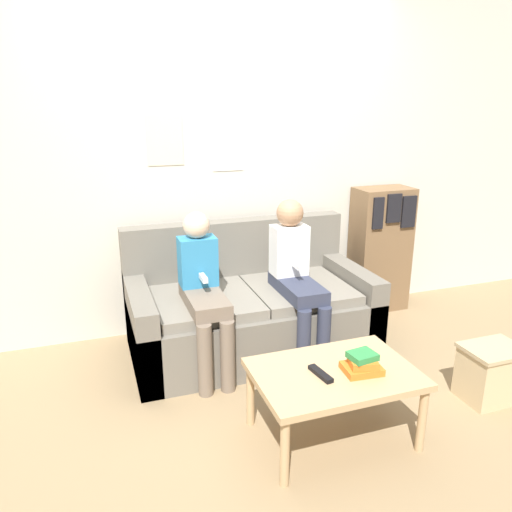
{
  "coord_description": "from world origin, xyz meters",
  "views": [
    {
      "loc": [
        -1.03,
        -2.55,
        1.72
      ],
      "look_at": [
        0.0,
        0.41,
        0.73
      ],
      "focal_mm": 35.0,
      "sensor_mm": 36.0,
      "label": 1
    }
  ],
  "objects_px": {
    "person_left": "(203,287)",
    "person_right": "(296,272)",
    "bookshelf": "(380,249)",
    "storage_box": "(491,373)",
    "coffee_table": "(334,379)",
    "couch": "(249,310)",
    "tv_remote": "(320,374)"
  },
  "relations": [
    {
      "from": "couch",
      "to": "bookshelf",
      "type": "xyz_separation_m",
      "value": [
        1.26,
        0.33,
        0.24
      ]
    },
    {
      "from": "couch",
      "to": "person_right",
      "type": "bearing_deg",
      "value": -37.24
    },
    {
      "from": "person_right",
      "to": "storage_box",
      "type": "distance_m",
      "value": 1.33
    },
    {
      "from": "person_left",
      "to": "person_right",
      "type": "bearing_deg",
      "value": 0.72
    },
    {
      "from": "person_left",
      "to": "tv_remote",
      "type": "distance_m",
      "value": 1.01
    },
    {
      "from": "coffee_table",
      "to": "person_right",
      "type": "distance_m",
      "value": 0.96
    },
    {
      "from": "person_left",
      "to": "person_right",
      "type": "relative_size",
      "value": 0.96
    },
    {
      "from": "coffee_table",
      "to": "storage_box",
      "type": "xyz_separation_m",
      "value": [
        1.05,
        0.01,
        -0.18
      ]
    },
    {
      "from": "couch",
      "to": "storage_box",
      "type": "height_order",
      "value": "couch"
    },
    {
      "from": "tv_remote",
      "to": "storage_box",
      "type": "height_order",
      "value": "tv_remote"
    },
    {
      "from": "coffee_table",
      "to": "tv_remote",
      "type": "bearing_deg",
      "value": -168.63
    },
    {
      "from": "person_left",
      "to": "storage_box",
      "type": "relative_size",
      "value": 2.98
    },
    {
      "from": "person_left",
      "to": "person_right",
      "type": "distance_m",
      "value": 0.64
    },
    {
      "from": "person_left",
      "to": "coffee_table",
      "type": "bearing_deg",
      "value": -62.57
    },
    {
      "from": "couch",
      "to": "person_left",
      "type": "distance_m",
      "value": 0.53
    },
    {
      "from": "person_left",
      "to": "storage_box",
      "type": "height_order",
      "value": "person_left"
    },
    {
      "from": "person_left",
      "to": "person_right",
      "type": "height_order",
      "value": "person_right"
    },
    {
      "from": "bookshelf",
      "to": "person_right",
      "type": "bearing_deg",
      "value": -152.03
    },
    {
      "from": "tv_remote",
      "to": "bookshelf",
      "type": "distance_m",
      "value": 1.93
    },
    {
      "from": "person_left",
      "to": "bookshelf",
      "type": "xyz_separation_m",
      "value": [
        1.64,
        0.54,
        -0.06
      ]
    },
    {
      "from": "person_right",
      "to": "tv_remote",
      "type": "bearing_deg",
      "value": -106.26
    },
    {
      "from": "couch",
      "to": "storage_box",
      "type": "xyz_separation_m",
      "value": [
        1.14,
        -1.1,
        -0.11
      ]
    },
    {
      "from": "person_left",
      "to": "tv_remote",
      "type": "relative_size",
      "value": 5.97
    },
    {
      "from": "couch",
      "to": "bookshelf",
      "type": "distance_m",
      "value": 1.33
    },
    {
      "from": "couch",
      "to": "person_right",
      "type": "distance_m",
      "value": 0.47
    },
    {
      "from": "person_left",
      "to": "bookshelf",
      "type": "height_order",
      "value": "person_left"
    },
    {
      "from": "coffee_table",
      "to": "storage_box",
      "type": "relative_size",
      "value": 2.36
    },
    {
      "from": "person_left",
      "to": "bookshelf",
      "type": "relative_size",
      "value": 1.0
    },
    {
      "from": "coffee_table",
      "to": "couch",
      "type": "bearing_deg",
      "value": 94.62
    },
    {
      "from": "bookshelf",
      "to": "couch",
      "type": "bearing_deg",
      "value": -165.5
    },
    {
      "from": "person_right",
      "to": "storage_box",
      "type": "relative_size",
      "value": 3.09
    },
    {
      "from": "person_right",
      "to": "storage_box",
      "type": "bearing_deg",
      "value": -45.58
    }
  ]
}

